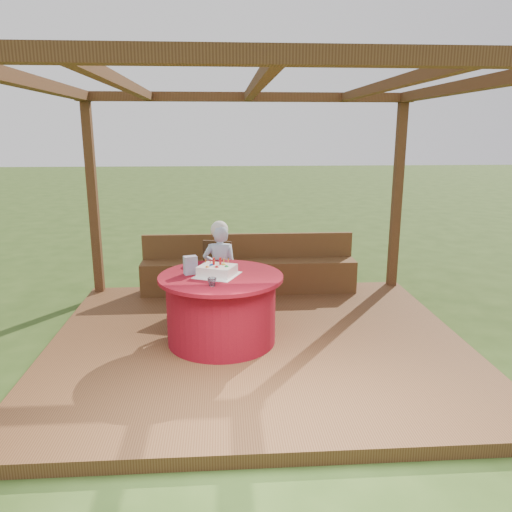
{
  "coord_description": "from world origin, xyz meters",
  "views": [
    {
      "loc": [
        -0.36,
        -5.07,
        2.34
      ],
      "look_at": [
        0.0,
        0.25,
        1.0
      ],
      "focal_mm": 35.0,
      "sensor_mm": 36.0,
      "label": 1
    }
  ],
  "objects_px": {
    "gift_bag": "(190,265)",
    "bench": "(249,273)",
    "elderly_woman": "(220,268)",
    "drinking_glass": "(212,282)",
    "table": "(221,308)",
    "birthday_cake": "(217,270)",
    "chair": "(215,272)"
  },
  "relations": [
    {
      "from": "table",
      "to": "gift_bag",
      "type": "height_order",
      "value": "gift_bag"
    },
    {
      "from": "table",
      "to": "birthday_cake",
      "type": "xyz_separation_m",
      "value": [
        -0.04,
        -0.01,
        0.42
      ]
    },
    {
      "from": "elderly_woman",
      "to": "drinking_glass",
      "type": "height_order",
      "value": "elderly_woman"
    },
    {
      "from": "bench",
      "to": "chair",
      "type": "relative_size",
      "value": 3.58
    },
    {
      "from": "chair",
      "to": "gift_bag",
      "type": "height_order",
      "value": "gift_bag"
    },
    {
      "from": "chair",
      "to": "elderly_woman",
      "type": "xyz_separation_m",
      "value": [
        0.06,
        -0.38,
        0.15
      ]
    },
    {
      "from": "bench",
      "to": "chair",
      "type": "bearing_deg",
      "value": -130.11
    },
    {
      "from": "table",
      "to": "elderly_woman",
      "type": "height_order",
      "value": "elderly_woman"
    },
    {
      "from": "elderly_woman",
      "to": "gift_bag",
      "type": "xyz_separation_m",
      "value": [
        -0.31,
        -0.73,
        0.24
      ]
    },
    {
      "from": "bench",
      "to": "chair",
      "type": "xyz_separation_m",
      "value": [
        -0.47,
        -0.55,
        0.19
      ]
    },
    {
      "from": "table",
      "to": "elderly_woman",
      "type": "bearing_deg",
      "value": 90.77
    },
    {
      "from": "bench",
      "to": "birthday_cake",
      "type": "distance_m",
      "value": 1.87
    },
    {
      "from": "elderly_woman",
      "to": "drinking_glass",
      "type": "xyz_separation_m",
      "value": [
        -0.07,
        -1.17,
        0.18
      ]
    },
    {
      "from": "bench",
      "to": "birthday_cake",
      "type": "height_order",
      "value": "birthday_cake"
    },
    {
      "from": "chair",
      "to": "drinking_glass",
      "type": "relative_size",
      "value": 9.3
    },
    {
      "from": "table",
      "to": "chair",
      "type": "distance_m",
      "value": 1.19
    },
    {
      "from": "chair",
      "to": "gift_bag",
      "type": "xyz_separation_m",
      "value": [
        -0.24,
        -1.11,
        0.39
      ]
    },
    {
      "from": "chair",
      "to": "elderly_woman",
      "type": "height_order",
      "value": "elderly_woman"
    },
    {
      "from": "gift_bag",
      "to": "chair",
      "type": "bearing_deg",
      "value": 58.72
    },
    {
      "from": "bench",
      "to": "elderly_woman",
      "type": "distance_m",
      "value": 1.07
    },
    {
      "from": "chair",
      "to": "drinking_glass",
      "type": "xyz_separation_m",
      "value": [
        -0.01,
        -1.55,
        0.33
      ]
    },
    {
      "from": "elderly_woman",
      "to": "drinking_glass",
      "type": "bearing_deg",
      "value": -93.57
    },
    {
      "from": "chair",
      "to": "birthday_cake",
      "type": "bearing_deg",
      "value": -88.14
    },
    {
      "from": "bench",
      "to": "elderly_woman",
      "type": "xyz_separation_m",
      "value": [
        -0.4,
        -0.93,
        0.34
      ]
    },
    {
      "from": "bench",
      "to": "table",
      "type": "height_order",
      "value": "bench"
    },
    {
      "from": "bench",
      "to": "drinking_glass",
      "type": "xyz_separation_m",
      "value": [
        -0.47,
        -2.11,
        0.52
      ]
    },
    {
      "from": "gift_bag",
      "to": "bench",
      "type": "bearing_deg",
      "value": 47.97
    },
    {
      "from": "elderly_woman",
      "to": "gift_bag",
      "type": "bearing_deg",
      "value": -112.84
    },
    {
      "from": "table",
      "to": "bench",
      "type": "bearing_deg",
      "value": 77.31
    },
    {
      "from": "elderly_woman",
      "to": "birthday_cake",
      "type": "bearing_deg",
      "value": -91.88
    },
    {
      "from": "chair",
      "to": "birthday_cake",
      "type": "height_order",
      "value": "birthday_cake"
    },
    {
      "from": "chair",
      "to": "drinking_glass",
      "type": "distance_m",
      "value": 1.59
    }
  ]
}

